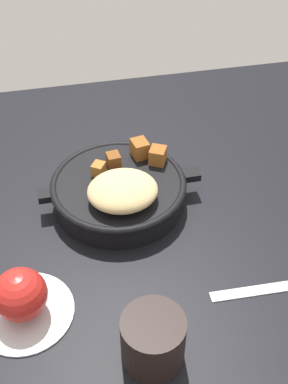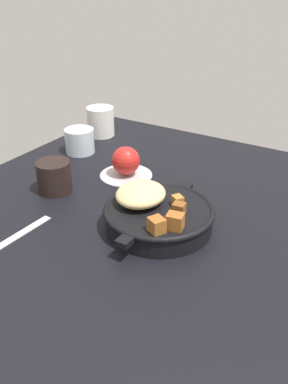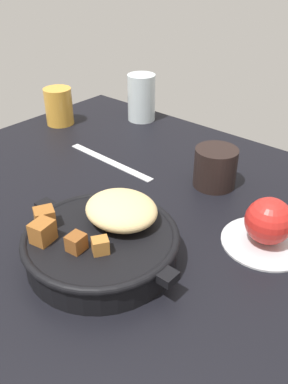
# 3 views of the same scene
# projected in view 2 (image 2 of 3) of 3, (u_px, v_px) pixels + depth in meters

# --- Properties ---
(ground_plane) EXTENTS (1.04, 0.89, 0.02)m
(ground_plane) POSITION_uv_depth(u_px,v_px,m) (137.00, 225.00, 0.85)
(ground_plane) COLOR black
(cast_iron_skillet) EXTENTS (0.26, 0.22, 0.08)m
(cast_iron_skillet) POSITION_uv_depth(u_px,v_px,m) (156.00, 214.00, 0.80)
(cast_iron_skillet) COLOR black
(cast_iron_skillet) RESTS_ON ground_plane
(saucer_plate) EXTENTS (0.13, 0.13, 0.01)m
(saucer_plate) POSITION_uv_depth(u_px,v_px,m) (126.00, 175.00, 1.02)
(saucer_plate) COLOR #B7BABF
(saucer_plate) RESTS_ON ground_plane
(red_apple) EXTENTS (0.07, 0.07, 0.07)m
(red_apple) POSITION_uv_depth(u_px,v_px,m) (126.00, 161.00, 1.00)
(red_apple) COLOR red
(red_apple) RESTS_ON saucer_plate
(butter_knife) EXTENTS (0.23, 0.02, 0.00)m
(butter_knife) POSITION_uv_depth(u_px,v_px,m) (4.00, 243.00, 0.77)
(butter_knife) COLOR silver
(butter_knife) RESTS_ON ground_plane
(water_glass_short) EXTENTS (0.08, 0.08, 0.07)m
(water_glass_short) POSITION_uv_depth(u_px,v_px,m) (80.00, 141.00, 1.14)
(water_glass_short) COLOR silver
(water_glass_short) RESTS_ON ground_plane
(ceramic_mug_white) EXTENTS (0.08, 0.08, 0.09)m
(ceramic_mug_white) POSITION_uv_depth(u_px,v_px,m) (101.00, 122.00, 1.25)
(ceramic_mug_white) COLOR silver
(ceramic_mug_white) RESTS_ON ground_plane
(coffee_mug_dark) EXTENTS (0.08, 0.08, 0.07)m
(coffee_mug_dark) POSITION_uv_depth(u_px,v_px,m) (54.00, 177.00, 0.94)
(coffee_mug_dark) COLOR black
(coffee_mug_dark) RESTS_ON ground_plane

